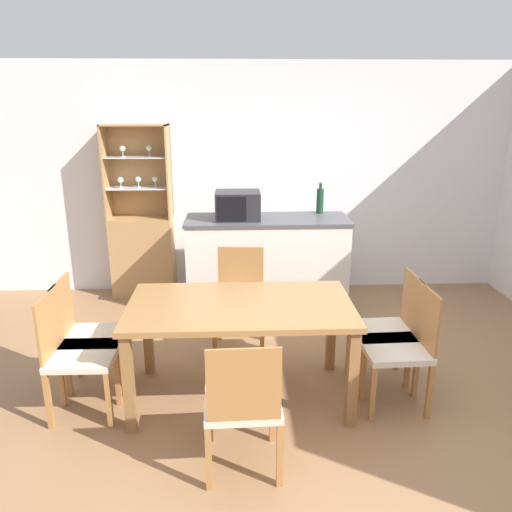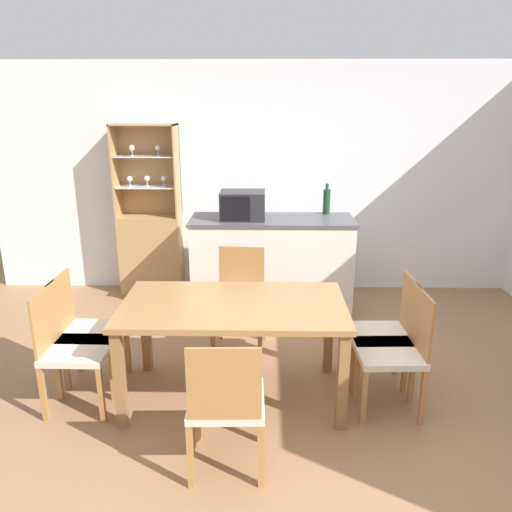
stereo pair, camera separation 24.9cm
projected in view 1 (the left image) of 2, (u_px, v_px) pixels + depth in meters
name	position (u px, v px, depth m)	size (l,w,h in m)	color
ground_plane	(312.00, 417.00, 3.51)	(18.00, 18.00, 0.00)	#936B47
wall_back	(281.00, 180.00, 5.64)	(6.80, 0.06, 2.55)	silver
kitchen_counter	(267.00, 265.00, 5.18)	(1.65, 0.60, 1.00)	silver
display_cabinet	(143.00, 244.00, 5.60)	(0.69, 0.33, 1.90)	tan
dining_table	(240.00, 316.00, 3.58)	(1.60, 0.88, 0.75)	olive
dining_chair_side_left_near	(77.00, 353.00, 3.46)	(0.45, 0.45, 0.90)	beige
dining_chair_head_near	(243.00, 403.00, 2.89)	(0.46, 0.46, 0.90)	beige
dining_chair_head_far	(240.00, 300.00, 4.38)	(0.47, 0.47, 0.90)	beige
dining_chair_side_right_far	(390.00, 330.00, 3.81)	(0.46, 0.46, 0.90)	beige
dining_chair_side_right_near	(401.00, 346.00, 3.56)	(0.46, 0.46, 0.90)	beige
dining_chair_side_left_far	(87.00, 336.00, 3.72)	(0.45, 0.45, 0.90)	beige
microwave	(238.00, 205.00, 4.96)	(0.44, 0.35, 0.28)	#232328
wine_bottle	(320.00, 200.00, 5.23)	(0.07, 0.07, 0.32)	#193D23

